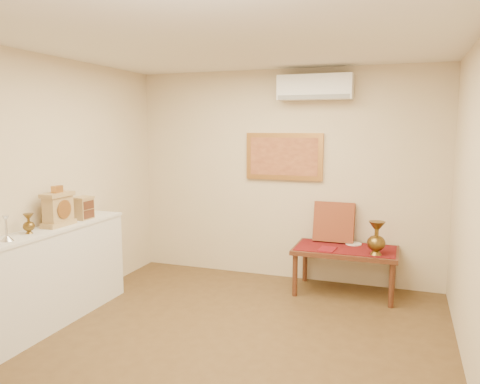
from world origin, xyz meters
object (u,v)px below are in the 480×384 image
at_px(wooden_chest, 83,208).
at_px(low_table, 345,254).
at_px(display_ledge, 50,277).
at_px(brass_urn_tall, 377,235).
at_px(mantel_clock, 58,209).

height_order(wooden_chest, low_table, wooden_chest).
distance_m(display_ledge, wooden_chest, 0.81).
bearing_deg(brass_urn_tall, low_table, 151.31).
bearing_deg(wooden_chest, mantel_clock, -90.51).
distance_m(display_ledge, low_table, 3.27).
xyz_separation_m(mantel_clock, wooden_chest, (0.00, 0.38, -0.05)).
xyz_separation_m(brass_urn_tall, mantel_clock, (-3.01, -1.54, 0.37)).
relative_size(display_ledge, mantel_clock, 4.93).
relative_size(mantel_clock, wooden_chest, 1.68).
distance_m(brass_urn_tall, mantel_clock, 3.40).
distance_m(mantel_clock, wooden_chest, 0.38).
bearing_deg(wooden_chest, low_table, 27.04).
relative_size(display_ledge, low_table, 1.68).
bearing_deg(mantel_clock, display_ledge, -96.58).
bearing_deg(low_table, display_ledge, -144.90).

